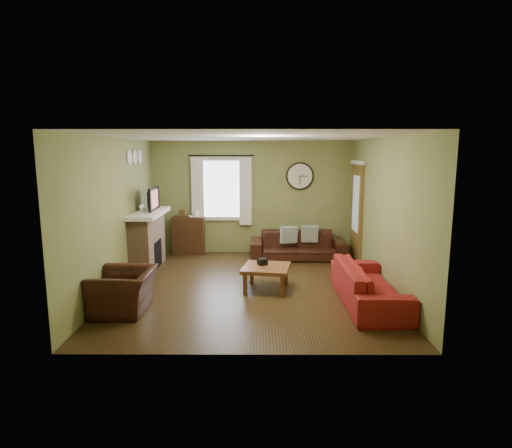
{
  "coord_description": "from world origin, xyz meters",
  "views": [
    {
      "loc": [
        0.13,
        -7.3,
        2.37
      ],
      "look_at": [
        0.1,
        0.4,
        1.05
      ],
      "focal_mm": 30.0,
      "sensor_mm": 36.0,
      "label": 1
    }
  ],
  "objects_px": {
    "sofa_brown": "(298,245)",
    "sofa_red": "(368,284)",
    "coffee_table": "(266,278)",
    "armchair": "(124,291)",
    "bookshelf": "(188,235)"
  },
  "relations": [
    {
      "from": "sofa_brown",
      "to": "armchair",
      "type": "relative_size",
      "value": 2.18
    },
    {
      "from": "bookshelf",
      "to": "coffee_table",
      "type": "xyz_separation_m",
      "value": [
        1.76,
        -2.62,
        -0.23
      ]
    },
    {
      "from": "armchair",
      "to": "coffee_table",
      "type": "relative_size",
      "value": 1.23
    },
    {
      "from": "bookshelf",
      "to": "coffee_table",
      "type": "distance_m",
      "value": 3.16
    },
    {
      "from": "sofa_red",
      "to": "sofa_brown",
      "type": "bearing_deg",
      "value": 16.56
    },
    {
      "from": "sofa_brown",
      "to": "sofa_red",
      "type": "relative_size",
      "value": 0.99
    },
    {
      "from": "bookshelf",
      "to": "armchair",
      "type": "distance_m",
      "value": 3.66
    },
    {
      "from": "bookshelf",
      "to": "sofa_brown",
      "type": "xyz_separation_m",
      "value": [
        2.5,
        -0.45,
        -0.13
      ]
    },
    {
      "from": "bookshelf",
      "to": "sofa_brown",
      "type": "height_order",
      "value": "bookshelf"
    },
    {
      "from": "sofa_brown",
      "to": "armchair",
      "type": "distance_m",
      "value": 4.3
    },
    {
      "from": "coffee_table",
      "to": "armchair",
      "type": "bearing_deg",
      "value": -154.4
    },
    {
      "from": "coffee_table",
      "to": "sofa_brown",
      "type": "bearing_deg",
      "value": 71.12
    },
    {
      "from": "armchair",
      "to": "sofa_red",
      "type": "bearing_deg",
      "value": 95.51
    },
    {
      "from": "armchair",
      "to": "bookshelf",
      "type": "bearing_deg",
      "value": 174.15
    },
    {
      "from": "sofa_red",
      "to": "armchair",
      "type": "bearing_deg",
      "value": 95.36
    }
  ]
}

